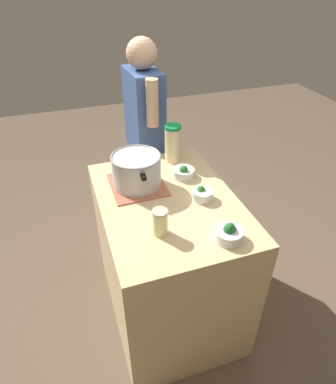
# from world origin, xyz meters

# --- Properties ---
(ground_plane) EXTENTS (8.00, 8.00, 0.00)m
(ground_plane) POSITION_xyz_m (0.00, 0.00, 0.00)
(ground_plane) COLOR brown
(counter_slab) EXTENTS (1.01, 0.73, 0.91)m
(counter_slab) POSITION_xyz_m (0.00, 0.00, 0.46)
(counter_slab) COLOR #D1B480
(counter_slab) RESTS_ON ground_plane
(dish_cloth) EXTENTS (0.33, 0.30, 0.01)m
(dish_cloth) POSITION_xyz_m (0.19, 0.12, 0.92)
(dish_cloth) COLOR #B36249
(dish_cloth) RESTS_ON counter_slab
(cooking_pot) EXTENTS (0.35, 0.28, 0.19)m
(cooking_pot) POSITION_xyz_m (0.19, 0.12, 1.02)
(cooking_pot) COLOR #B7B7BC
(cooking_pot) RESTS_ON dish_cloth
(lemonade_pitcher) EXTENTS (0.10, 0.10, 0.24)m
(lemonade_pitcher) POSITION_xyz_m (0.40, -0.17, 1.03)
(lemonade_pitcher) COLOR beige
(lemonade_pitcher) RESTS_ON counter_slab
(mason_jar) EXTENTS (0.08, 0.08, 0.13)m
(mason_jar) POSITION_xyz_m (-0.24, 0.12, 0.98)
(mason_jar) COLOR #EFECA1
(mason_jar) RESTS_ON counter_slab
(broccoli_bowl_front) EXTENTS (0.13, 0.13, 0.09)m
(broccoli_bowl_front) POSITION_xyz_m (-0.38, -0.17, 0.95)
(broccoli_bowl_front) COLOR silver
(broccoli_bowl_front) RESTS_ON counter_slab
(broccoli_bowl_center) EXTENTS (0.11, 0.11, 0.08)m
(broccoli_bowl_center) POSITION_xyz_m (-0.05, -0.18, 0.94)
(broccoli_bowl_center) COLOR silver
(broccoli_bowl_center) RESTS_ON counter_slab
(broccoli_bowl_back) EXTENTS (0.13, 0.13, 0.08)m
(broccoli_bowl_back) POSITION_xyz_m (0.19, -0.16, 0.94)
(broccoli_bowl_back) COLOR silver
(broccoli_bowl_back) RESTS_ON counter_slab
(person_cook) EXTENTS (0.50, 0.22, 1.59)m
(person_cook) POSITION_xyz_m (0.77, -0.09, 0.88)
(person_cook) COLOR tan
(person_cook) RESTS_ON ground_plane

